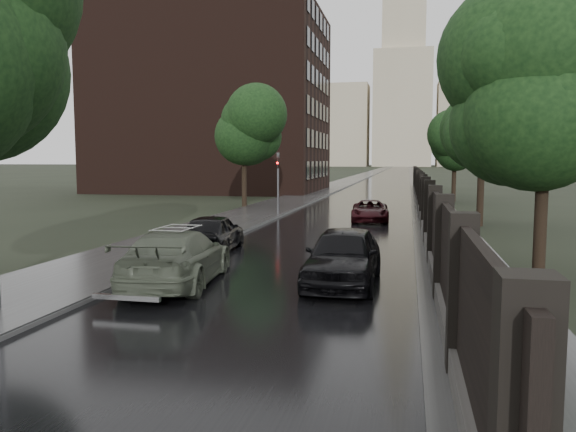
# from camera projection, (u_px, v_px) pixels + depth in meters

# --- Properties ---
(ground) EXTENTS (800.00, 800.00, 0.00)m
(ground) POSITION_uv_depth(u_px,v_px,m) (198.00, 354.00, 10.26)
(ground) COLOR black
(ground) RESTS_ON ground
(road) EXTENTS (8.00, 420.00, 0.02)m
(road) POSITION_uv_depth(u_px,v_px,m) (397.00, 170.00, 195.12)
(road) COLOR black
(road) RESTS_ON ground
(sidewalk_left) EXTENTS (4.00, 420.00, 0.16)m
(sidewalk_left) POSITION_uv_depth(u_px,v_px,m) (380.00, 170.00, 196.37)
(sidewalk_left) COLOR #2D2D2D
(sidewalk_left) RESTS_ON ground
(verge_right) EXTENTS (3.00, 420.00, 0.08)m
(verge_right) POSITION_uv_depth(u_px,v_px,m) (414.00, 170.00, 193.98)
(verge_right) COLOR #2D2D2D
(verge_right) RESTS_ON ground
(fence_right) EXTENTS (0.45, 75.72, 2.70)m
(fence_right) POSITION_uv_depth(u_px,v_px,m) (420.00, 195.00, 40.35)
(fence_right) COLOR #383533
(fence_right) RESTS_ON ground
(tree_left_far) EXTENTS (4.25, 4.25, 7.39)m
(tree_left_far) POSITION_uv_depth(u_px,v_px,m) (244.00, 136.00, 40.59)
(tree_left_far) COLOR black
(tree_left_far) RESTS_ON ground
(tree_right_a) EXTENTS (4.08, 4.08, 7.01)m
(tree_right_a) POSITION_uv_depth(u_px,v_px,m) (546.00, 110.00, 15.99)
(tree_right_a) COLOR black
(tree_right_a) RESTS_ON ground
(tree_right_b) EXTENTS (4.08, 4.08, 7.01)m
(tree_right_b) POSITION_uv_depth(u_px,v_px,m) (483.00, 133.00, 29.61)
(tree_right_b) COLOR black
(tree_right_b) RESTS_ON ground
(tree_right_c) EXTENTS (4.08, 4.08, 7.01)m
(tree_right_c) POSITION_uv_depth(u_px,v_px,m) (455.00, 143.00, 47.12)
(tree_right_c) COLOR black
(tree_right_c) RESTS_ON ground
(traffic_light) EXTENTS (0.16, 0.32, 4.00)m
(traffic_light) POSITION_uv_depth(u_px,v_px,m) (278.00, 178.00, 35.24)
(traffic_light) COLOR #59595E
(traffic_light) RESTS_ON ground
(brick_building) EXTENTS (24.00, 18.00, 20.00)m
(brick_building) POSITION_uv_depth(u_px,v_px,m) (214.00, 103.00, 63.61)
(brick_building) COLOR black
(brick_building) RESTS_ON ground
(stalinist_tower) EXTENTS (92.00, 30.00, 159.00)m
(stalinist_tower) POSITION_uv_depth(u_px,v_px,m) (403.00, 94.00, 298.33)
(stalinist_tower) COLOR tan
(stalinist_tower) RESTS_ON ground
(volga_sedan) EXTENTS (2.85, 5.69, 1.58)m
(volga_sedan) POSITION_uv_depth(u_px,v_px,m) (177.00, 257.00, 15.89)
(volga_sedan) COLOR #4E5645
(volga_sedan) RESTS_ON ground
(hatchback_left) EXTENTS (2.14, 4.55, 1.51)m
(hatchback_left) POSITION_uv_depth(u_px,v_px,m) (213.00, 233.00, 21.52)
(hatchback_left) COLOR black
(hatchback_left) RESTS_ON ground
(car_right_near) EXTENTS (1.99, 4.87, 1.65)m
(car_right_near) POSITION_uv_depth(u_px,v_px,m) (343.00, 256.00, 15.89)
(car_right_near) COLOR black
(car_right_near) RESTS_ON ground
(car_right_far) EXTENTS (2.34, 4.58, 1.24)m
(car_right_far) POSITION_uv_depth(u_px,v_px,m) (370.00, 211.00, 32.22)
(car_right_far) COLOR black
(car_right_far) RESTS_ON ground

